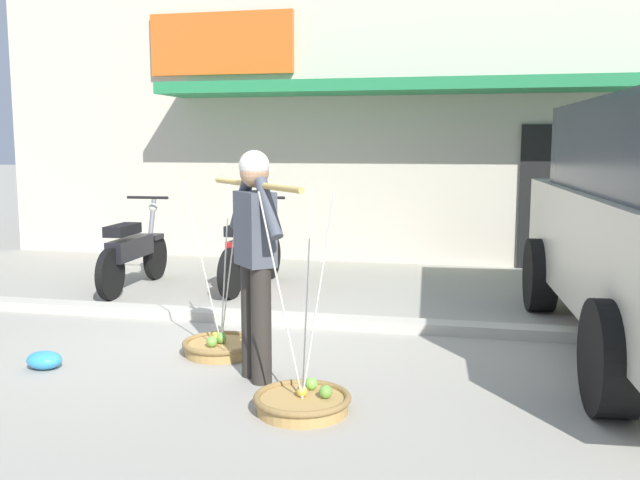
% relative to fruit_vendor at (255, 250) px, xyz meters
% --- Properties ---
extents(ground_plane, '(90.00, 90.00, 0.00)m').
position_rel_fruit_vendor_xyz_m(ground_plane, '(-0.49, 0.91, -0.98)').
color(ground_plane, '#9E998C').
extents(sidewalk_curb, '(20.00, 0.24, 0.10)m').
position_rel_fruit_vendor_xyz_m(sidewalk_curb, '(-0.49, 1.61, -0.93)').
color(sidewalk_curb, '#BAB4A5').
rests_on(sidewalk_curb, ground).
extents(fruit_vendor, '(1.00, 1.13, 1.70)m').
position_rel_fruit_vendor_xyz_m(fruit_vendor, '(0.00, 0.00, 0.00)').
color(fruit_vendor, '#2D2823').
rests_on(fruit_vendor, ground).
extents(fruit_basket_left_side, '(0.64, 0.64, 1.45)m').
position_rel_fruit_vendor_xyz_m(fruit_basket_left_side, '(-0.48, 0.55, -0.90)').
color(fruit_basket_left_side, '#B2894C').
rests_on(fruit_basket_left_side, ground).
extents(fruit_basket_right_side, '(0.64, 0.64, 1.45)m').
position_rel_fruit_vendor_xyz_m(fruit_basket_right_side, '(0.49, -0.55, -0.90)').
color(fruit_basket_right_side, '#B2894C').
rests_on(fruit_basket_right_side, ground).
extents(motorcycle_nearest_shop, '(0.54, 1.82, 1.09)m').
position_rel_fruit_vendor_xyz_m(motorcycle_nearest_shop, '(-2.43, 2.82, -0.52)').
color(motorcycle_nearest_shop, black).
rests_on(motorcycle_nearest_shop, ground).
extents(motorcycle_second_in_row, '(0.54, 1.82, 1.09)m').
position_rel_fruit_vendor_xyz_m(motorcycle_second_in_row, '(-1.06, 3.16, -0.52)').
color(motorcycle_second_in_row, black).
rests_on(motorcycle_second_in_row, ground).
extents(storefront_building, '(13.00, 6.00, 4.20)m').
position_rel_fruit_vendor_xyz_m(storefront_building, '(0.75, 7.83, 1.13)').
color(storefront_building, beige).
rests_on(storefront_building, ground).
extents(plastic_litter_bag, '(0.28, 0.22, 0.14)m').
position_rel_fruit_vendor_xyz_m(plastic_litter_bag, '(-1.69, -0.12, -0.91)').
color(plastic_litter_bag, '#3393D1').
rests_on(plastic_litter_bag, ground).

